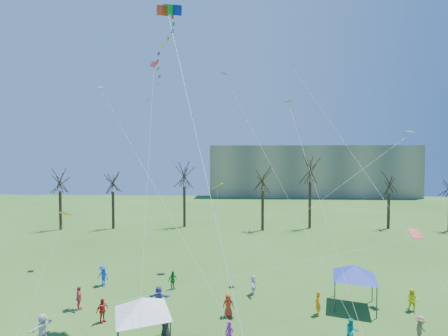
{
  "coord_description": "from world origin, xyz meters",
  "views": [
    {
      "loc": [
        -0.25,
        -13.83,
        11.66
      ],
      "look_at": [
        -1.04,
        5.0,
        11.0
      ],
      "focal_mm": 25.0,
      "sensor_mm": 36.0,
      "label": 1
    }
  ],
  "objects_px": {
    "big_box_kite": "(165,60)",
    "canopy_tent_blue": "(354,271)",
    "canopy_tent_white": "(143,306)",
    "distant_building": "(310,171)"
  },
  "relations": [
    {
      "from": "big_box_kite",
      "to": "canopy_tent_blue",
      "type": "height_order",
      "value": "big_box_kite"
    },
    {
      "from": "big_box_kite",
      "to": "canopy_tent_white",
      "type": "xyz_separation_m",
      "value": [
        -0.39,
        -4.64,
        -16.0
      ]
    },
    {
      "from": "distant_building",
      "to": "canopy_tent_blue",
      "type": "height_order",
      "value": "distant_building"
    },
    {
      "from": "distant_building",
      "to": "canopy_tent_white",
      "type": "bearing_deg",
      "value": -109.74
    },
    {
      "from": "distant_building",
      "to": "canopy_tent_blue",
      "type": "bearing_deg",
      "value": -100.39
    },
    {
      "from": "canopy_tent_white",
      "to": "canopy_tent_blue",
      "type": "relative_size",
      "value": 0.96
    },
    {
      "from": "canopy_tent_white",
      "to": "canopy_tent_blue",
      "type": "bearing_deg",
      "value": 22.77
    },
    {
      "from": "big_box_kite",
      "to": "canopy_tent_blue",
      "type": "xyz_separation_m",
      "value": [
        14.4,
        1.56,
        -15.98
      ]
    },
    {
      "from": "distant_building",
      "to": "canopy_tent_white",
      "type": "relative_size",
      "value": 14.9
    },
    {
      "from": "canopy_tent_white",
      "to": "canopy_tent_blue",
      "type": "height_order",
      "value": "canopy_tent_blue"
    }
  ]
}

